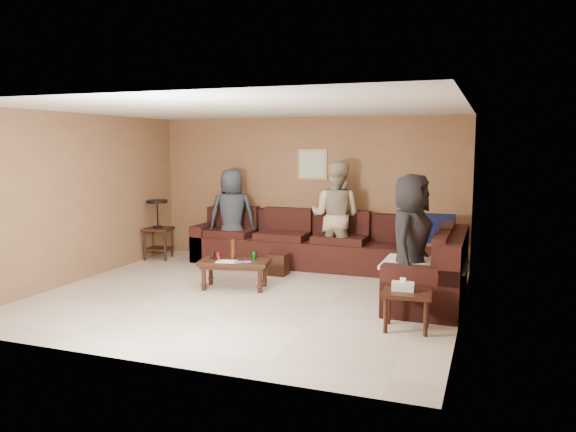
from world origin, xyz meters
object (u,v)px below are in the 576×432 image
(coffee_table, at_px, (234,264))
(end_table_left, at_px, (158,228))
(waste_bin, at_px, (278,264))
(person_right, at_px, (411,242))
(person_middle, at_px, (335,216))
(sectional_sofa, at_px, (337,256))
(person_left, at_px, (232,216))
(side_table_right, at_px, (406,296))

(coffee_table, distance_m, end_table_left, 2.62)
(waste_bin, distance_m, person_right, 2.56)
(waste_bin, height_order, person_middle, person_middle)
(waste_bin, xyz_separation_m, person_middle, (0.72, 0.70, 0.72))
(sectional_sofa, distance_m, end_table_left, 3.37)
(person_middle, relative_size, person_right, 1.05)
(coffee_table, relative_size, person_left, 0.65)
(side_table_right, bearing_deg, coffee_table, 159.09)
(coffee_table, distance_m, waste_bin, 1.06)
(end_table_left, relative_size, waste_bin, 3.13)
(person_left, height_order, person_right, person_right)
(person_left, height_order, person_middle, person_middle)
(person_right, bearing_deg, sectional_sofa, 52.30)
(coffee_table, distance_m, person_right, 2.53)
(sectional_sofa, distance_m, coffee_table, 1.70)
(person_left, distance_m, person_middle, 1.84)
(end_table_left, bearing_deg, sectional_sofa, -3.29)
(coffee_table, distance_m, side_table_right, 2.74)
(side_table_right, bearing_deg, person_middle, 120.06)
(person_middle, bearing_deg, person_right, 132.59)
(end_table_left, distance_m, person_middle, 3.23)
(end_table_left, bearing_deg, person_right, -18.45)
(person_left, relative_size, person_right, 0.97)
(coffee_table, bearing_deg, end_table_left, 146.87)
(end_table_left, height_order, person_middle, person_middle)
(side_table_right, distance_m, waste_bin, 3.03)
(end_table_left, height_order, side_table_right, end_table_left)
(person_left, bearing_deg, sectional_sofa, 146.90)
(sectional_sofa, relative_size, person_left, 2.85)
(side_table_right, bearing_deg, end_table_left, 153.13)
(sectional_sofa, height_order, end_table_left, end_table_left)
(coffee_table, relative_size, person_right, 0.63)
(person_left, bearing_deg, coffee_table, 95.23)
(sectional_sofa, relative_size, person_middle, 2.63)
(person_middle, bearing_deg, person_left, 5.60)
(sectional_sofa, distance_m, person_left, 2.10)
(side_table_right, xyz_separation_m, person_middle, (-1.55, 2.68, 0.50))
(person_middle, bearing_deg, coffee_table, 63.26)
(sectional_sofa, relative_size, coffee_table, 4.39)
(end_table_left, bearing_deg, coffee_table, -33.13)
(coffee_table, relative_size, person_middle, 0.60)
(end_table_left, relative_size, side_table_right, 1.82)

